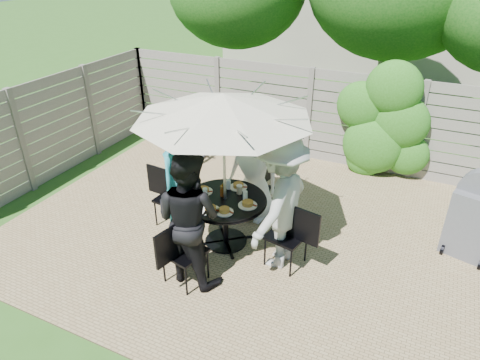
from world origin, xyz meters
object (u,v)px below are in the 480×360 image
at_px(person_front, 189,218).
at_px(patio_table, 225,212).
at_px(chair_left, 173,208).
at_px(person_right, 280,202).
at_px(person_left, 177,181).
at_px(glass_right, 245,196).
at_px(plate_extra, 224,211).
at_px(plate_left, 204,190).
at_px(person_back, 254,170).
at_px(glass_left, 205,193).
at_px(plate_back, 238,186).
at_px(plate_right, 248,204).
at_px(coffee_cup, 239,190).
at_px(glass_back, 228,184).
at_px(chair_back, 258,198).
at_px(umbrella, 223,106).
at_px(plate_front, 210,209).
at_px(syrup_jug, 223,191).
at_px(chair_front, 185,264).
at_px(chair_right, 287,247).
at_px(bbq_grill, 476,218).
at_px(bicycle, 215,126).

bearing_deg(person_front, patio_table, -90.00).
height_order(chair_left, person_right, person_right).
xyz_separation_m(person_left, glass_right, (1.09, 0.00, 0.02)).
bearing_deg(plate_extra, plate_left, 145.69).
relative_size(person_back, glass_left, 11.89).
distance_m(person_back, plate_back, 0.47).
bearing_deg(plate_right, chair_left, 174.75).
bearing_deg(coffee_cup, glass_back, 163.80).
xyz_separation_m(person_back, glass_left, (-0.34, -0.91, -0.01)).
height_order(chair_back, person_right, person_right).
bearing_deg(plate_back, glass_left, -124.43).
xyz_separation_m(umbrella, plate_extra, (0.15, -0.32, -1.31)).
relative_size(person_front, glass_right, 12.96).
distance_m(plate_left, plate_extra, 0.62).
height_order(person_back, person_front, person_front).
bearing_deg(plate_front, umbrella, 84.75).
bearing_deg(plate_extra, patio_table, 115.71).
bearing_deg(plate_back, person_left, -161.80).
height_order(plate_left, glass_back, glass_back).
bearing_deg(syrup_jug, chair_front, -91.99).
bearing_deg(chair_right, glass_back, -7.82).
relative_size(glass_left, bbq_grill, 0.11).
xyz_separation_m(chair_front, plate_front, (0.06, 0.60, 0.49)).
distance_m(chair_left, person_right, 1.92).
height_order(plate_back, plate_front, same).
bearing_deg(plate_back, person_back, 84.75).
bearing_deg(plate_left, person_front, -71.80).
distance_m(person_left, plate_extra, 1.05).
relative_size(plate_back, bicycle, 0.13).
relative_size(plate_extra, glass_right, 1.71).
bearing_deg(chair_right, person_back, -34.83).
xyz_separation_m(umbrella, chair_back, (0.09, 0.96, -1.83)).
bearing_deg(glass_right, chair_left, 179.64).
height_order(umbrella, person_front, umbrella).
height_order(plate_right, syrup_jug, syrup_jug).
relative_size(plate_front, bicycle, 0.13).
height_order(umbrella, person_right, umbrella).
distance_m(chair_front, coffee_cup, 1.30).
bearing_deg(chair_front, syrup_jug, 10.95).
distance_m(patio_table, plate_front, 0.44).
xyz_separation_m(chair_front, chair_right, (1.05, 0.87, 0.00)).
bearing_deg(glass_left, glass_back, 61.75).
distance_m(umbrella, chair_front, 2.04).
bearing_deg(bicycle, chair_front, -70.85).
xyz_separation_m(chair_front, plate_extra, (0.24, 0.65, 0.49)).
bearing_deg(chair_back, coffee_cup, 9.74).
relative_size(person_front, plate_front, 6.98).
xyz_separation_m(plate_front, syrup_jug, (-0.02, 0.41, 0.06)).
bearing_deg(plate_back, coffee_cup, -59.72).
relative_size(patio_table, person_back, 0.75).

